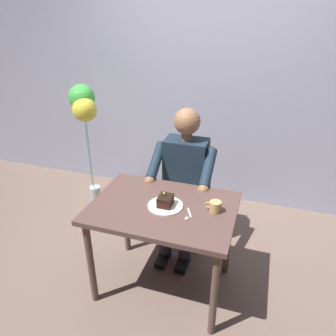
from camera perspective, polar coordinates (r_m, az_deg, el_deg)
The scene contains 10 objects.
ground_plane at distance 2.72m, azimuth -0.82°, elevation -20.13°, with size 14.00×14.00×0.00m, color #755F53.
cafe_rear_panel at distance 3.40m, azimuth 7.91°, elevation 18.17°, with size 6.40×0.12×3.00m, color #A0A4BE.
dining_table at distance 2.29m, azimuth -0.93°, elevation -8.86°, with size 1.01×0.72×0.75m.
chair at distance 2.95m, azimuth 3.58°, elevation -3.76°, with size 0.42×0.42×0.90m.
seated_person at distance 2.72m, azimuth 2.77°, elevation -2.22°, with size 0.53×0.58×1.29m.
dessert_plate at distance 2.23m, azimuth -0.47°, elevation -6.79°, with size 0.25×0.25×0.01m, color white.
cake_slice at distance 2.21m, azimuth -0.47°, elevation -5.89°, with size 0.09×0.12×0.09m.
coffee_cup at distance 2.18m, azimuth 8.46°, elevation -6.84°, with size 0.11×0.08×0.08m.
dessert_spoon at distance 2.14m, azimuth 3.60°, elevation -8.55°, with size 0.06×0.14×0.01m.
balloon_display at distance 3.30m, azimuth -14.80°, elevation 9.61°, with size 0.31×0.33×1.34m.
Camera 1 is at (-0.62, 1.77, 1.98)m, focal length 33.91 mm.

